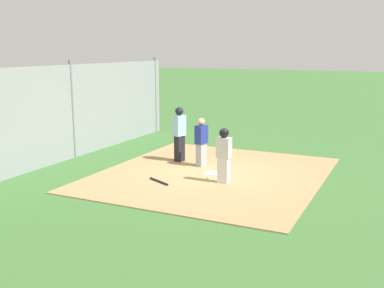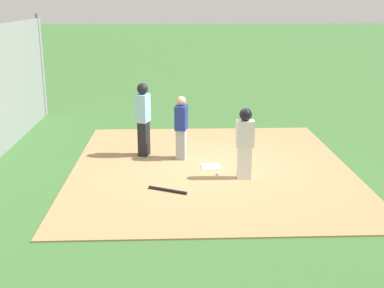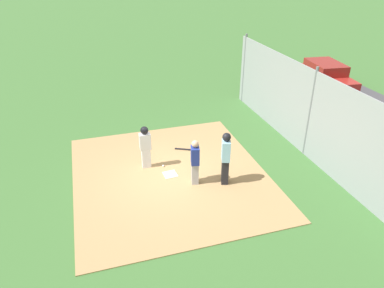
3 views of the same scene
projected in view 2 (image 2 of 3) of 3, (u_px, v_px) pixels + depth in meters
name	position (u px, v px, depth m)	size (l,w,h in m)	color
ground_plane	(211.00, 168.00, 11.69)	(140.00, 140.00, 0.00)	#3D6B33
dirt_infield	(211.00, 168.00, 11.69)	(7.20, 6.40, 0.03)	#A88456
home_plate	(211.00, 167.00, 11.68)	(0.44, 0.44, 0.02)	white
catcher	(181.00, 127.00, 12.10)	(0.43, 0.34, 1.55)	#9E9EA3
umpire	(143.00, 118.00, 12.30)	(0.44, 0.37, 1.82)	black
runner	(245.00, 139.00, 10.73)	(0.27, 0.39, 1.56)	silver
baseball_bat	(168.00, 190.00, 10.20)	(0.06, 0.06, 0.86)	black
baseball	(218.00, 174.00, 11.14)	(0.07, 0.07, 0.07)	white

